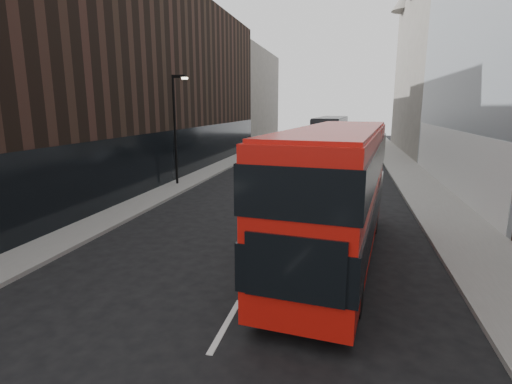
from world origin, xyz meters
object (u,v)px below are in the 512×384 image
Objects in this scene: street_lamp at (176,122)px; car_b at (323,164)px; grey_bus at (331,134)px; red_bus at (336,189)px; car_a at (344,205)px; car_c at (334,160)px.

street_lamp is 12.60m from car_b.
grey_bus reaches higher than car_b.
red_bus is 5.51m from car_a.
car_b is at bearing 95.79° from car_a.
car_a is (1.82, -27.65, -1.44)m from grey_bus.
red_bus is at bearing -46.60° from street_lamp.
grey_bus is at bearing 99.37° from red_bus.
red_bus reaches higher than grey_bus.
car_c is (0.84, 2.48, -0.02)m from car_b.
car_b is at bearing 41.42° from street_lamp.
street_lamp is 15.50m from red_bus.
car_a is 14.12m from car_b.
car_c is (0.85, -11.17, -1.54)m from grey_bus.
street_lamp is 1.65× the size of car_c.
car_a is (0.28, 5.20, -1.81)m from red_bus.
car_b is (0.01, -13.65, -1.52)m from grey_bus.
street_lamp is 12.90m from car_a.
grey_bus is at bearing 95.04° from car_b.
street_lamp reaches higher than car_b.
car_a is (10.88, -6.00, -3.47)m from street_lamp.
car_b reaches higher than car_c.
street_lamp is at bearing -140.52° from car_c.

